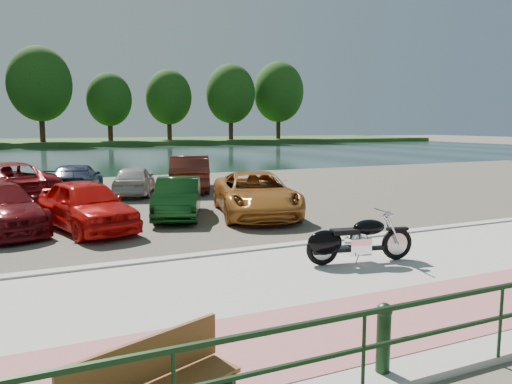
% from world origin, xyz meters
% --- Properties ---
extents(ground, '(200.00, 200.00, 0.00)m').
position_xyz_m(ground, '(0.00, 0.00, 0.00)').
color(ground, '#595447').
rests_on(ground, ground).
extents(promenade, '(60.00, 6.00, 0.10)m').
position_xyz_m(promenade, '(0.00, -1.00, 0.05)').
color(promenade, '#ADA9A3').
rests_on(promenade, ground).
extents(pink_path, '(60.00, 2.00, 0.01)m').
position_xyz_m(pink_path, '(0.00, -2.50, 0.10)').
color(pink_path, '#AD6266').
rests_on(pink_path, promenade).
extents(kerb, '(60.00, 0.30, 0.14)m').
position_xyz_m(kerb, '(0.00, 2.00, 0.07)').
color(kerb, '#ADA9A3').
rests_on(kerb, ground).
extents(parking_lot, '(60.00, 18.00, 0.04)m').
position_xyz_m(parking_lot, '(0.00, 11.00, 0.02)').
color(parking_lot, '#444137').
rests_on(parking_lot, ground).
extents(river, '(120.00, 40.00, 0.00)m').
position_xyz_m(river, '(0.00, 40.00, 0.00)').
color(river, '#192D29').
rests_on(river, ground).
extents(far_bank, '(120.00, 24.00, 0.60)m').
position_xyz_m(far_bank, '(0.00, 72.00, 0.30)').
color(far_bank, '#1F4418').
rests_on(far_bank, ground).
extents(railing, '(24.04, 0.05, 0.90)m').
position_xyz_m(railing, '(0.00, -4.00, 0.79)').
color(railing, black).
rests_on(railing, promenade).
extents(bollards, '(10.68, 0.18, 0.81)m').
position_xyz_m(bollards, '(-1.67, -3.70, 0.54)').
color(bollards, black).
rests_on(bollards, promenade).
extents(far_trees, '(70.25, 10.68, 12.52)m').
position_xyz_m(far_trees, '(4.36, 65.79, 7.49)').
color(far_trees, '#331D12').
rests_on(far_trees, far_bank).
extents(motorcycle, '(2.32, 0.82, 1.05)m').
position_xyz_m(motorcycle, '(0.79, 0.17, 0.56)').
color(motorcycle, black).
rests_on(motorcycle, promenade).
extents(park_bench, '(1.84, 1.08, 0.72)m').
position_xyz_m(park_bench, '(-4.07, -3.42, 0.43)').
color(park_bench, brown).
rests_on(park_bench, promenade).
extents(car_4, '(2.64, 4.34, 1.38)m').
position_xyz_m(car_4, '(-3.66, 6.03, 0.73)').
color(car_4, red).
rests_on(car_4, parking_lot).
extents(car_5, '(2.48, 3.92, 1.22)m').
position_xyz_m(car_5, '(-0.89, 6.86, 0.65)').
color(car_5, '#0F3813').
rests_on(car_5, parking_lot).
extents(car_6, '(3.40, 5.32, 1.36)m').
position_xyz_m(car_6, '(1.43, 6.15, 0.72)').
color(car_6, '#B46E29').
rests_on(car_6, parking_lot).
extents(car_10, '(4.28, 5.96, 1.51)m').
position_xyz_m(car_10, '(-5.91, 12.29, 0.79)').
color(car_10, maroon).
rests_on(car_10, parking_lot).
extents(car_11, '(2.73, 4.74, 1.29)m').
position_xyz_m(car_11, '(-3.34, 12.86, 0.69)').
color(car_11, '#272F4B').
rests_on(car_11, parking_lot).
extents(car_12, '(2.49, 3.86, 1.22)m').
position_xyz_m(car_12, '(-1.15, 12.32, 0.65)').
color(car_12, '#ABAAA6').
rests_on(car_12, parking_lot).
extents(car_13, '(2.90, 4.90, 1.52)m').
position_xyz_m(car_13, '(1.35, 12.88, 0.80)').
color(car_13, '#501E15').
rests_on(car_13, parking_lot).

